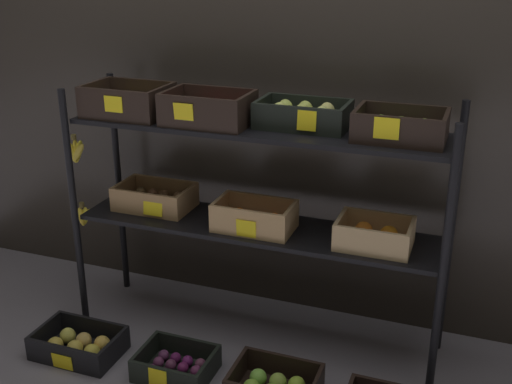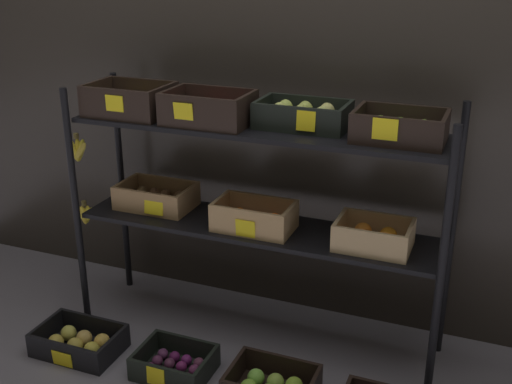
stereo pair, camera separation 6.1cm
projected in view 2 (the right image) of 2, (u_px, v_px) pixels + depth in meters
ground_plane at (256, 334)px, 2.99m from camera, size 10.00×10.00×0.00m
storefront_wall at (287, 70)px, 2.91m from camera, size 4.02×0.12×2.35m
display_rack at (251, 168)px, 2.70m from camera, size 1.74×0.41×1.15m
crate_ground_apple_gold at (79, 343)px, 2.85m from camera, size 0.38×0.26×0.11m
crate_ground_plum at (175, 365)px, 2.71m from camera, size 0.32×0.25×0.11m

